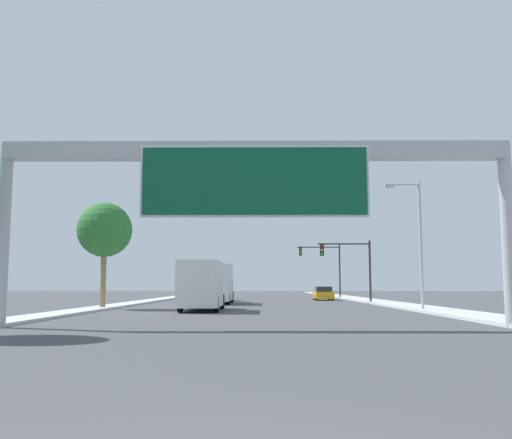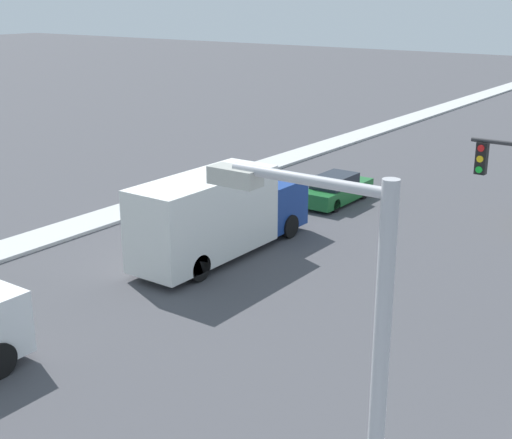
# 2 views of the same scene
# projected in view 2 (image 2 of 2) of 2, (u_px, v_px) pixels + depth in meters

# --- Properties ---
(median_strip_left) EXTENTS (2.00, 120.00, 0.15)m
(median_strip_left) POSITION_uv_depth(u_px,v_px,m) (270.00, 164.00, 42.98)
(median_strip_left) COLOR beige
(median_strip_left) RESTS_ON ground
(car_far_center) EXTENTS (1.70, 4.56, 1.45)m
(car_far_center) POSITION_uv_depth(u_px,v_px,m) (336.00, 190.00, 35.08)
(car_far_center) COLOR #1E662D
(car_far_center) RESTS_ON ground
(truck_box_secondary) EXTENTS (2.34, 8.89, 3.37)m
(truck_box_secondary) POSITION_uv_depth(u_px,v_px,m) (219.00, 214.00, 27.67)
(truck_box_secondary) COLOR navy
(truck_box_secondary) RESTS_ON ground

